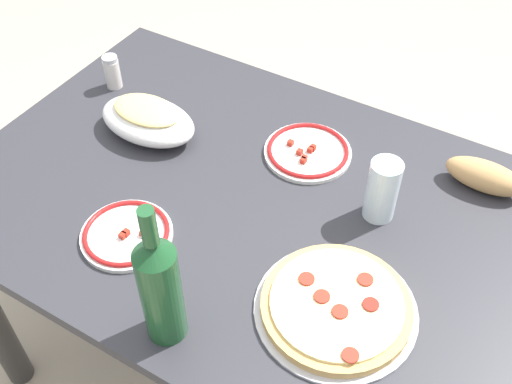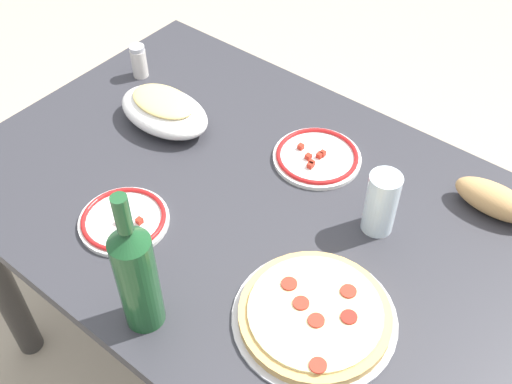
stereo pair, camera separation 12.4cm
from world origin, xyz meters
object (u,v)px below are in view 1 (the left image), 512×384
Objects in this scene: side_plate_near at (127,234)px; spice_shaker at (112,72)px; bread_loaf at (485,176)px; water_glass at (382,190)px; side_plate_far at (308,151)px; baked_pasta_dish at (148,118)px; dining_table at (256,239)px; pepperoni_pizza at (336,306)px; wine_bottle at (160,287)px.

side_plate_near is 0.51m from spice_shaker.
side_plate_near is at bearing 41.31° from bread_loaf.
spice_shaker is at bearing -5.10° from water_glass.
bread_loaf reaches higher than side_plate_far.
bread_loaf is (-0.72, -0.22, -0.01)m from baked_pasta_dish.
bread_loaf is (-0.39, -0.28, 0.15)m from dining_table.
side_plate_near is at bearing 63.73° from side_plate_far.
bread_loaf reaches higher than dining_table.
pepperoni_pizza is at bearing 96.06° from water_glass.
wine_bottle is (0.24, 0.18, 0.11)m from pepperoni_pizza.
wine_bottle reaches higher than water_glass.
water_glass is at bearing -156.88° from dining_table.
dining_table is 0.31m from water_glass.
dining_table is 5.32× the size of baked_pasta_dish.
dining_table is 0.33m from pepperoni_pizza.
wine_bottle is 1.56× the size of side_plate_far.
baked_pasta_dish is 1.73× the size of water_glass.
baked_pasta_dish is 0.21m from spice_shaker.
water_glass is (0.03, -0.26, 0.06)m from pepperoni_pizza.
baked_pasta_dish is at bearing 152.03° from spice_shaker.
wine_bottle is (-0.02, 0.34, 0.24)m from dining_table.
side_plate_near is at bearing 119.51° from baked_pasta_dish.
wine_bottle is at bearing 93.83° from dining_table.
baked_pasta_dish is (0.33, -0.07, 0.16)m from dining_table.
side_plate_near is (0.17, 0.21, 0.13)m from dining_table.
wine_bottle reaches higher than spice_shaker.
wine_bottle is at bearing 59.38° from bread_loaf.
wine_bottle is (-0.35, 0.41, 0.08)m from baked_pasta_dish.
pepperoni_pizza is 1.75× the size of bread_loaf.
side_plate_far is at bearing -23.01° from water_glass.
side_plate_far is at bearing -177.78° from spice_shaker.
side_plate_far is (0.23, -0.34, -0.01)m from pepperoni_pizza.
water_glass is at bearing -83.94° from pepperoni_pizza.
pepperoni_pizza is 2.11× the size of water_glass.
wine_bottle reaches higher than baked_pasta_dish.
pepperoni_pizza is at bearing 157.38° from spice_shaker.
water_glass is at bearing 156.99° from side_plate_far.
wine_bottle is at bearing 37.77° from pepperoni_pizza.
wine_bottle reaches higher than side_plate_near.
wine_bottle reaches higher than dining_table.
water_glass is 0.75m from spice_shaker.
side_plate_near is (0.43, 0.05, -0.01)m from pepperoni_pizza.
side_plate_near is 2.11× the size of spice_shaker.
spice_shaker is at bearing -17.78° from dining_table.
wine_bottle reaches higher than bread_loaf.
bread_loaf is at bearing -165.13° from side_plate_far.
side_plate_near is (-0.16, 0.28, -0.03)m from baked_pasta_dish.
wine_bottle is 0.49m from water_glass.
pepperoni_pizza is at bearing -172.81° from side_plate_near.
dining_table is 9.18× the size of water_glass.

